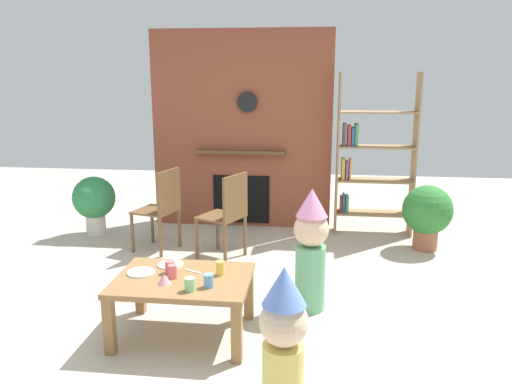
# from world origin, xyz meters

# --- Properties ---
(ground_plane) EXTENTS (12.00, 12.00, 0.00)m
(ground_plane) POSITION_xyz_m (0.00, 0.00, 0.00)
(ground_plane) COLOR #BCB29E
(brick_fireplace_feature) EXTENTS (2.20, 0.28, 2.40)m
(brick_fireplace_feature) POSITION_xyz_m (-0.28, 2.60, 1.19)
(brick_fireplace_feature) COLOR brown
(brick_fireplace_feature) RESTS_ON ground_plane
(bookshelf) EXTENTS (0.90, 0.28, 1.90)m
(bookshelf) POSITION_xyz_m (1.25, 2.40, 0.90)
(bookshelf) COLOR #9E7A51
(bookshelf) RESTS_ON ground_plane
(coffee_table) EXTENTS (0.97, 0.71, 0.45)m
(coffee_table) POSITION_xyz_m (-0.31, -0.25, 0.38)
(coffee_table) COLOR olive
(coffee_table) RESTS_ON ground_plane
(paper_cup_near_left) EXTENTS (0.07, 0.07, 0.09)m
(paper_cup_near_left) POSITION_xyz_m (-0.20, -0.47, 0.50)
(paper_cup_near_left) COLOR #8CD18C
(paper_cup_near_left) RESTS_ON coffee_table
(paper_cup_near_right) EXTENTS (0.07, 0.07, 0.09)m
(paper_cup_near_right) POSITION_xyz_m (-0.08, -0.39, 0.50)
(paper_cup_near_right) COLOR #669EE0
(paper_cup_near_right) RESTS_ON coffee_table
(paper_cup_center) EXTENTS (0.06, 0.06, 0.11)m
(paper_cup_center) POSITION_xyz_m (-0.04, -0.17, 0.50)
(paper_cup_center) COLOR #F2CC4C
(paper_cup_center) RESTS_ON coffee_table
(paper_cup_far_left) EXTENTS (0.07, 0.07, 0.09)m
(paper_cup_far_left) POSITION_xyz_m (-0.42, -0.18, 0.50)
(paper_cup_far_left) COLOR #E5666B
(paper_cup_far_left) RESTS_ON coffee_table
(paper_cup_far_right) EXTENTS (0.06, 0.06, 0.10)m
(paper_cup_far_right) POSITION_xyz_m (-0.37, -0.27, 0.50)
(paper_cup_far_right) COLOR #E5666B
(paper_cup_far_right) RESTS_ON coffee_table
(paper_plate_front) EXTENTS (0.19, 0.19, 0.01)m
(paper_plate_front) POSITION_xyz_m (-0.46, -0.03, 0.46)
(paper_plate_front) COLOR white
(paper_plate_front) RESTS_ON coffee_table
(paper_plate_rear) EXTENTS (0.20, 0.20, 0.01)m
(paper_plate_rear) POSITION_xyz_m (-0.63, -0.21, 0.46)
(paper_plate_rear) COLOR white
(paper_plate_rear) RESTS_ON coffee_table
(birthday_cake_slice) EXTENTS (0.10, 0.10, 0.07)m
(birthday_cake_slice) POSITION_xyz_m (-0.40, -0.38, 0.49)
(birthday_cake_slice) COLOR pink
(birthday_cake_slice) RESTS_ON coffee_table
(table_fork) EXTENTS (0.14, 0.08, 0.01)m
(table_fork) POSITION_xyz_m (-0.26, -0.14, 0.46)
(table_fork) COLOR silver
(table_fork) RESTS_ON coffee_table
(child_with_cone_hat) EXTENTS (0.26, 0.26, 0.93)m
(child_with_cone_hat) POSITION_xyz_m (0.48, -1.17, 0.49)
(child_with_cone_hat) COLOR #E0CC66
(child_with_cone_hat) RESTS_ON ground_plane
(child_in_pink) EXTENTS (0.28, 0.28, 1.01)m
(child_in_pink) POSITION_xyz_m (0.60, 0.28, 0.54)
(child_in_pink) COLOR #66B27F
(child_in_pink) RESTS_ON ground_plane
(dining_chair_left) EXTENTS (0.50, 0.50, 0.90)m
(dining_chair_left) POSITION_xyz_m (-0.99, 1.50, 0.51)
(dining_chair_left) COLOR brown
(dining_chair_left) RESTS_ON ground_plane
(dining_chair_middle) EXTENTS (0.53, 0.53, 0.90)m
(dining_chair_middle) POSITION_xyz_m (-0.25, 1.34, 0.51)
(dining_chair_middle) COLOR brown
(dining_chair_middle) RESTS_ON ground_plane
(potted_plant_tall) EXTENTS (0.53, 0.53, 0.71)m
(potted_plant_tall) POSITION_xyz_m (1.84, 1.88, 0.42)
(potted_plant_tall) COLOR #9E5B42
(potted_plant_tall) RESTS_ON ground_plane
(potted_plant_short) EXTENTS (0.50, 0.50, 0.71)m
(potted_plant_short) POSITION_xyz_m (-1.95, 1.94, 0.43)
(potted_plant_short) COLOR beige
(potted_plant_short) RESTS_ON ground_plane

